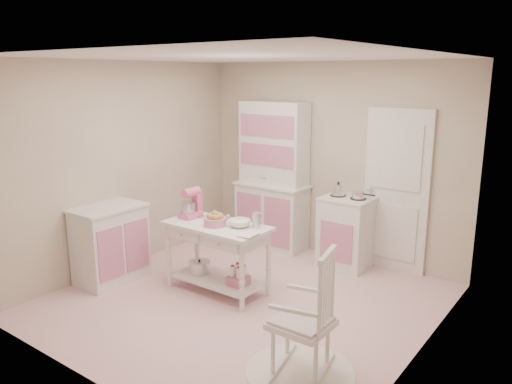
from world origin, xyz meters
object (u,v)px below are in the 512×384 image
base_cabinet (110,244)px  rocking_chair (302,312)px  hutch (272,176)px  stove (346,232)px  bread_basket (215,222)px  stand_mixer (190,204)px  work_table (217,258)px

base_cabinet → rocking_chair: size_ratio=0.84×
hutch → rocking_chair: hutch is taller
stove → bread_basket: stove is taller
stand_mixer → work_table: bearing=0.4°
base_cabinet → rocking_chair: bearing=-6.1°
stand_mixer → bread_basket: 0.46m
stove → work_table: 1.78m
base_cabinet → rocking_chair: (2.84, -0.30, 0.09)m
hutch → work_table: (0.38, -1.63, -0.64)m
rocking_chair → stand_mixer: size_ratio=3.24×
hutch → stove: size_ratio=2.26×
rocking_chair → stand_mixer: 2.24m
stand_mixer → base_cabinet: bearing=-143.2°
base_cabinet → work_table: bearing=22.9°
bread_basket → stove: bearing=63.7°
stand_mixer → hutch: bearing=91.6°
base_cabinet → stand_mixer: bearing=33.6°
rocking_chair → work_table: bearing=140.5°
hutch → bread_basket: (0.40, -1.68, -0.19)m
bread_basket → hutch: bearing=103.3°
work_table → bread_basket: 0.45m
bread_basket → rocking_chair: bearing=-25.9°
work_table → bread_basket: (0.02, -0.05, 0.45)m
stove → bread_basket: (-0.80, -1.63, 0.39)m
stove → bread_basket: size_ratio=3.68×
stove → rocking_chair: (0.79, -2.40, 0.09)m
base_cabinet → work_table: (1.23, 0.52, -0.06)m
rocking_chair → bread_basket: bearing=141.6°
stand_mixer → rocking_chair: bearing=-19.4°
stove → stand_mixer: (-1.24, -1.56, 0.51)m
hutch → base_cabinet: hutch is taller
hutch → base_cabinet: (-0.86, -2.15, -0.58)m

